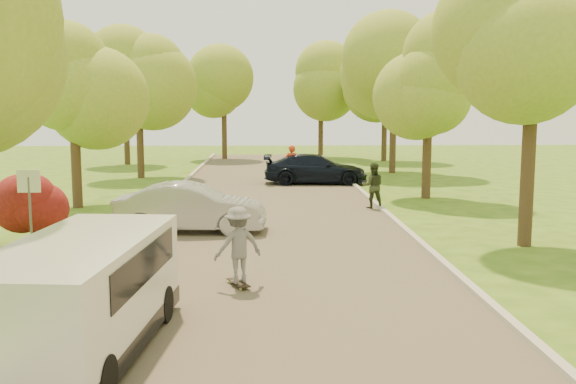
{
  "coord_description": "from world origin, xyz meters",
  "views": [
    {
      "loc": [
        -0.09,
        -11.54,
        3.68
      ],
      "look_at": [
        0.54,
        6.31,
        1.3
      ],
      "focal_mm": 40.0,
      "sensor_mm": 36.0,
      "label": 1
    }
  ],
  "objects": [
    {
      "name": "tree_r_far",
      "position": [
        7.23,
        24.0,
        5.83
      ],
      "size": [
        5.33,
        5.2,
        8.34
      ],
      "color": "#382619",
      "rests_on": "ground"
    },
    {
      "name": "person_olive",
      "position": [
        3.8,
        11.42,
        0.83
      ],
      "size": [
        0.85,
        0.69,
        1.66
      ],
      "primitive_type": "imported",
      "rotation": [
        0.0,
        0.0,
        3.07
      ],
      "color": "#2A321E",
      "rests_on": "ground"
    },
    {
      "name": "tree_r_mida",
      "position": [
        7.02,
        5.0,
        5.54
      ],
      "size": [
        5.13,
        5.0,
        7.95
      ],
      "color": "#382619",
      "rests_on": "ground"
    },
    {
      "name": "tree_bg_a",
      "position": [
        -8.78,
        30.0,
        5.31
      ],
      "size": [
        5.12,
        5.0,
        7.72
      ],
      "color": "#382619",
      "rests_on": "ground"
    },
    {
      "name": "tree_l_far",
      "position": [
        -6.39,
        22.0,
        5.47
      ],
      "size": [
        4.92,
        4.8,
        7.79
      ],
      "color": "#382619",
      "rests_on": "ground"
    },
    {
      "name": "tree_bg_c",
      "position": [
        -2.79,
        34.0,
        5.02
      ],
      "size": [
        4.92,
        4.8,
        7.33
      ],
      "color": "#382619",
      "rests_on": "ground"
    },
    {
      "name": "ground",
      "position": [
        0.0,
        0.0,
        0.0
      ],
      "size": [
        100.0,
        100.0,
        0.0
      ],
      "primitive_type": "plane",
      "color": "#375E16",
      "rests_on": "ground"
    },
    {
      "name": "red_shrub",
      "position": [
        -6.3,
        5.5,
        1.1
      ],
      "size": [
        1.7,
        1.7,
        1.95
      ],
      "color": "#382619",
      "rests_on": "ground"
    },
    {
      "name": "tree_l_midb",
      "position": [
        -6.81,
        12.0,
        4.59
      ],
      "size": [
        4.3,
        4.2,
        6.62
      ],
      "color": "#382619",
      "rests_on": "ground"
    },
    {
      "name": "curb_right",
      "position": [
        4.05,
        8.0,
        0.06
      ],
      "size": [
        0.18,
        60.0,
        0.12
      ],
      "primitive_type": "cube",
      "color": "#B2AD9E",
      "rests_on": "ground"
    },
    {
      "name": "skateboarder",
      "position": [
        -0.66,
        1.29,
        0.89
      ],
      "size": [
        1.16,
        0.96,
        1.57
      ],
      "primitive_type": "imported",
      "rotation": [
        0.0,
        0.0,
        3.58
      ],
      "color": "slate",
      "rests_on": "longboard"
    },
    {
      "name": "longboard",
      "position": [
        -0.66,
        1.29,
        0.09
      ],
      "size": [
        0.54,
        0.82,
        0.09
      ],
      "rotation": [
        0.0,
        0.0,
        3.58
      ],
      "color": "black",
      "rests_on": "ground"
    },
    {
      "name": "street_sign",
      "position": [
        -5.8,
        4.0,
        1.56
      ],
      "size": [
        0.55,
        0.06,
        2.17
      ],
      "color": "#59595E",
      "rests_on": "ground"
    },
    {
      "name": "tree_bg_b",
      "position": [
        8.22,
        32.0,
        5.54
      ],
      "size": [
        5.12,
        5.0,
        7.95
      ],
      "color": "#382619",
      "rests_on": "ground"
    },
    {
      "name": "tree_r_midb",
      "position": [
        6.6,
        14.0,
        4.88
      ],
      "size": [
        4.51,
        4.4,
        7.01
      ],
      "color": "#382619",
      "rests_on": "ground"
    },
    {
      "name": "dark_sedan",
      "position": [
        2.3,
        19.02,
        0.72
      ],
      "size": [
        5.02,
        2.23,
        1.43
      ],
      "primitive_type": "imported",
      "rotation": [
        0.0,
        0.0,
        1.53
      ],
      "color": "black",
      "rests_on": "ground"
    },
    {
      "name": "tree_bg_d",
      "position": [
        4.22,
        36.0,
        5.31
      ],
      "size": [
        5.12,
        5.0,
        7.72
      ],
      "color": "#382619",
      "rests_on": "ground"
    },
    {
      "name": "road",
      "position": [
        0.0,
        8.0,
        0.01
      ],
      "size": [
        8.0,
        60.0,
        0.01
      ],
      "primitive_type": "cube",
      "color": "#4C4438",
      "rests_on": "ground"
    },
    {
      "name": "minivan",
      "position": [
        -2.81,
        -2.25,
        0.92
      ],
      "size": [
        2.25,
        4.84,
        1.75
      ],
      "rotation": [
        0.0,
        0.0,
        -0.09
      ],
      "color": "silver",
      "rests_on": "ground"
    },
    {
      "name": "curb_left",
      "position": [
        -4.05,
        8.0,
        0.06
      ],
      "size": [
        0.18,
        60.0,
        0.12
      ],
      "primitive_type": "cube",
      "color": "#B2AD9E",
      "rests_on": "ground"
    },
    {
      "name": "silver_sedan",
      "position": [
        -2.3,
        7.21,
        0.72
      ],
      "size": [
        4.47,
        1.77,
        1.45
      ],
      "primitive_type": "imported",
      "rotation": [
        0.0,
        0.0,
        1.52
      ],
      "color": "#A4A3A8",
      "rests_on": "ground"
    },
    {
      "name": "person_striped",
      "position": [
        1.14,
        19.11,
        0.93
      ],
      "size": [
        0.73,
        0.53,
        1.86
      ],
      "primitive_type": "imported",
      "rotation": [
        0.0,
        0.0,
        3.27
      ],
      "color": "red",
      "rests_on": "ground"
    }
  ]
}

